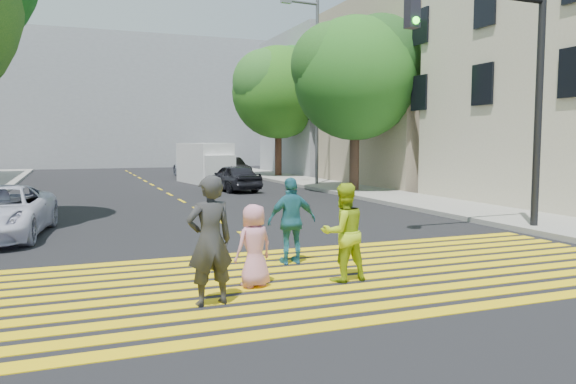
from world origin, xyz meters
TOP-DOWN VIEW (x-y plane):
  - ground at (0.00, 0.00)m, footprint 120.00×120.00m
  - sidewalk_right at (8.50, 15.00)m, footprint 3.00×60.00m
  - crosswalk at (0.00, 1.28)m, footprint 13.40×5.30m
  - lane_line at (0.00, 22.50)m, footprint 0.12×34.40m
  - building_right_tan at (15.00, 19.00)m, footprint 10.00×10.00m
  - building_right_grey at (15.00, 30.00)m, footprint 10.00×10.00m
  - backdrop_block at (0.00, 48.00)m, footprint 30.00×8.00m
  - tree_right_near at (8.33, 15.66)m, footprint 7.73×7.50m
  - tree_right_far at (8.74, 27.19)m, footprint 7.21×6.93m
  - pedestrian_man at (-2.28, 0.35)m, footprint 0.77×0.56m
  - pedestrian_woman at (0.24, 0.93)m, footprint 0.88×0.70m
  - pedestrian_child at (-1.35, 1.09)m, footprint 0.79×0.63m
  - pedestrian_extra at (-0.10, 2.54)m, footprint 1.02×0.43m
  - dark_car_near at (3.16, 18.54)m, footprint 2.17×4.07m
  - silver_car at (3.60, 29.60)m, footprint 2.37×5.17m
  - dark_car_parked at (5.16, 26.54)m, footprint 1.86×4.34m
  - white_van at (3.07, 23.97)m, footprint 2.46×5.07m
  - traffic_signal at (6.38, 3.91)m, footprint 4.46×0.51m
  - street_lamp at (7.91, 19.65)m, footprint 2.21×0.43m

SIDE VIEW (x-z plane):
  - ground at x=0.00m, z-range 0.00..0.00m
  - lane_line at x=0.00m, z-range 0.00..0.01m
  - crosswalk at x=0.00m, z-range 0.00..0.01m
  - sidewalk_right at x=8.50m, z-range 0.00..0.15m
  - dark_car_near at x=3.16m, z-range 0.00..1.32m
  - dark_car_parked at x=5.16m, z-range 0.00..1.39m
  - pedestrian_child at x=-1.35m, z-range 0.00..1.41m
  - silver_car at x=3.60m, z-range 0.00..1.47m
  - pedestrian_woman at x=0.24m, z-range 0.00..1.73m
  - pedestrian_extra at x=-0.10m, z-range 0.00..1.73m
  - pedestrian_man at x=-2.28m, z-range 0.00..1.95m
  - white_van at x=3.07m, z-range -0.06..2.24m
  - traffic_signal at x=6.38m, z-range 0.96..7.51m
  - building_right_tan at x=15.00m, z-range 0.00..10.00m
  - building_right_grey at x=15.00m, z-range 0.00..10.00m
  - street_lamp at x=7.91m, z-range 0.72..10.47m
  - tree_right_near at x=8.33m, z-range 1.47..9.78m
  - tree_right_far at x=8.74m, z-range 1.53..10.29m
  - backdrop_block at x=0.00m, z-range 0.00..12.00m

